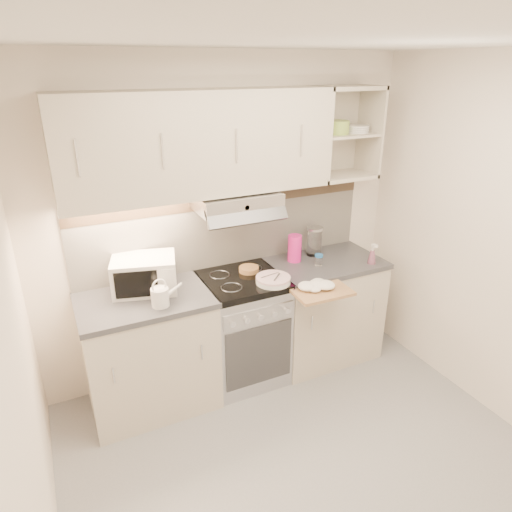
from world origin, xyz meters
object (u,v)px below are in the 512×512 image
Objects in this scene: pink_pitcher at (295,248)px; spray_bottle at (372,255)px; plate_stack at (273,280)px; electric_range at (243,328)px; glass_jar at (314,241)px; watering_can at (161,296)px; cutting_board at (318,289)px; microwave at (145,274)px.

pink_pitcher is 1.24× the size of spray_bottle.
electric_range is at bearing 133.36° from plate_stack.
pink_pitcher is at bearing -169.11° from glass_jar.
cutting_board is (1.12, -0.20, -0.10)m from watering_can.
electric_range is at bearing 1.67° from watering_can.
watering_can is 0.55× the size of cutting_board.
glass_jar is 0.60m from cutting_board.
glass_jar is at bearing 0.61° from watering_can.
spray_bottle is at bearing 4.69° from microwave.
spray_bottle is (0.89, -0.03, 0.05)m from plate_stack.
glass_jar is 0.59× the size of cutting_board.
glass_jar reaches higher than spray_bottle.
glass_jar reaches higher than plate_stack.
pink_pitcher reaches higher than electric_range.
glass_jar is (1.40, 0.31, 0.05)m from watering_can.
pink_pitcher is 0.63m from spray_bottle.
cutting_board is at bearing -22.03° from watering_can.
microwave is at bearing -178.70° from glass_jar.
plate_stack reaches higher than electric_range.
electric_range is at bearing 173.31° from pink_pitcher.
electric_range is at bearing 172.59° from spray_bottle.
microwave is 1.80m from spray_bottle.
electric_range is 0.53m from plate_stack.
cutting_board is at bearing -162.28° from spray_bottle.
glass_jar is at bearing -7.55° from pink_pitcher.
glass_jar is (0.56, 0.33, 0.10)m from plate_stack.
cutting_board is (1.16, -0.48, -0.15)m from microwave.
microwave reaches higher than cutting_board.
cutting_board is at bearing -118.97° from glass_jar.
cutting_board is (-0.28, -0.51, -0.15)m from glass_jar.
watering_can is at bearing -66.46° from microwave.
cutting_board is at bearing -38.70° from electric_range.
electric_range is 3.48× the size of plate_stack.
glass_jar is at bearing 16.36° from microwave.
pink_pitcher is (0.52, 0.11, 0.56)m from electric_range.
plate_stack is 0.89m from spray_bottle.
spray_bottle is 0.43× the size of cutting_board.
watering_can is 0.94× the size of glass_jar.
microwave is (-0.71, 0.12, 0.57)m from electric_range.
microwave is at bearing 161.34° from plate_stack.
electric_range is at bearing 5.73° from microwave.
microwave is 2.05× the size of glass_jar.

